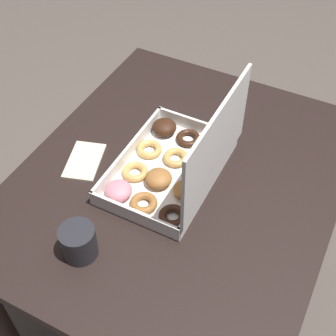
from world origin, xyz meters
TOP-DOWN VIEW (x-y plane):
  - ground_plane at (0.00, 0.00)m, footprint 8.00×8.00m
  - dining_table at (0.00, 0.00)m, footprint 0.96×0.80m
  - donut_box at (0.00, -0.01)m, footprint 0.36×0.25m
  - coffee_mug at (0.31, -0.10)m, footprint 0.08×0.08m
  - paper_napkin at (0.07, -0.25)m, footprint 0.16×0.12m

SIDE VIEW (x-z plane):
  - ground_plane at x=0.00m, z-range 0.00..0.00m
  - dining_table at x=0.00m, z-range 0.24..0.95m
  - paper_napkin at x=0.07m, z-range 0.70..0.71m
  - coffee_mug at x=0.31m, z-range 0.71..0.79m
  - donut_box at x=0.00m, z-range 0.62..0.89m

